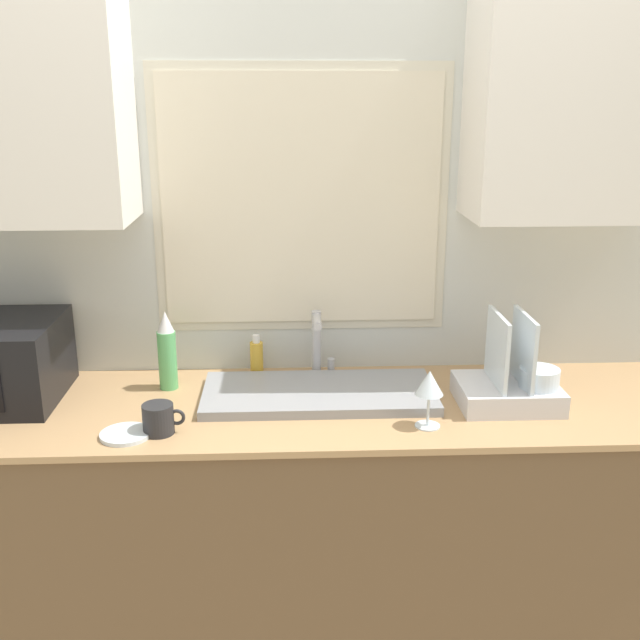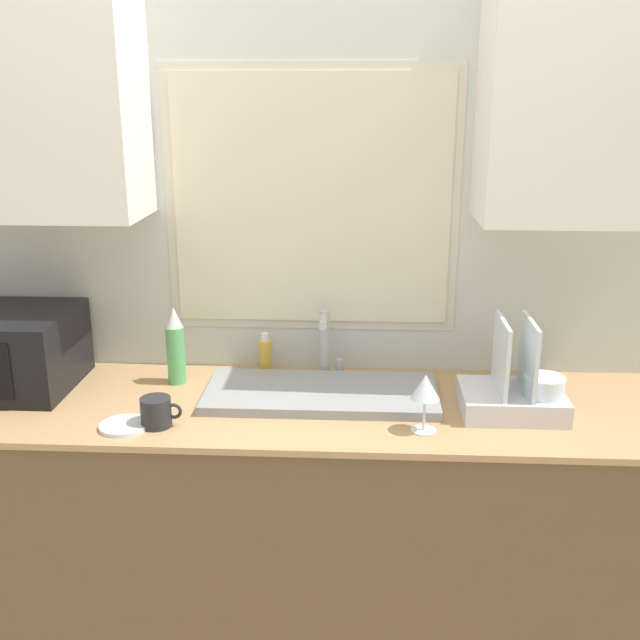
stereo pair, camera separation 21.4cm
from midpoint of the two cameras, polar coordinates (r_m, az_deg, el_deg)
countertop at (r=2.55m, az=-3.62°, el=-15.49°), size 2.52×0.66×0.88m
wall_back at (r=2.48m, az=-3.94°, el=8.12°), size 6.00×0.38×2.60m
sink_basin at (r=2.37m, az=-2.68°, el=-5.66°), size 0.73×0.33×0.03m
faucet at (r=2.50m, az=-2.61°, el=-1.60°), size 0.08×0.14×0.23m
dish_rack at (r=2.35m, az=11.87°, el=-4.90°), size 0.30×0.25×0.29m
spray_bottle at (r=2.48m, az=-14.02°, el=-2.40°), size 0.06×0.06×0.26m
soap_bottle at (r=2.55m, az=-7.26°, el=-2.92°), size 0.04×0.04×0.15m
mug_near_sink at (r=2.20m, az=-14.96°, el=-7.35°), size 0.12×0.09×0.09m
wine_glass at (r=2.14m, az=5.51°, el=-4.99°), size 0.08×0.08×0.17m
small_plate at (r=2.22m, az=-17.33°, el=-8.37°), size 0.14×0.14×0.01m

